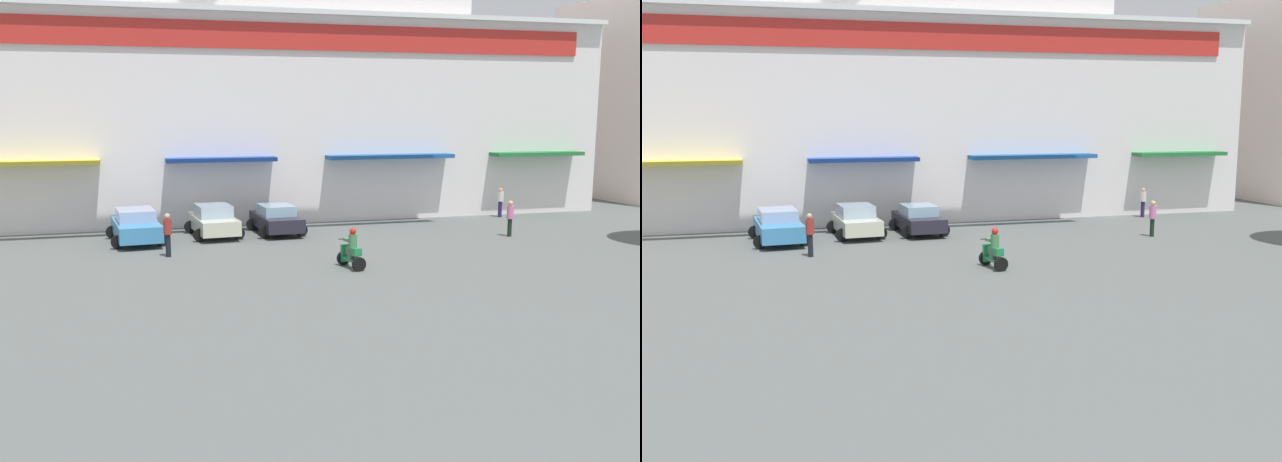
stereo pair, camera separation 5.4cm
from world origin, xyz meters
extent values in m
plane|color=#585D5A|center=(0.00, 13.00, 0.00)|extent=(128.00, 128.00, 0.00)
cube|color=white|center=(0.00, 37.00, 5.23)|extent=(43.11, 13.99, 10.46)
cube|color=red|center=(0.00, 29.94, 9.38)|extent=(39.66, 0.12, 1.28)
cube|color=white|center=(0.00, 29.90, 10.58)|extent=(43.11, 0.70, 0.24)
cube|color=gold|center=(-8.58, 29.45, 3.39)|extent=(5.73, 1.10, 0.20)
cube|color=#1E409C|center=(-0.03, 29.45, 3.39)|extent=(5.35, 1.10, 0.20)
cube|color=#1E5294|center=(8.79, 29.45, 3.39)|extent=(6.81, 1.10, 0.20)
cube|color=#216E35|center=(17.44, 29.45, 3.39)|extent=(5.33, 1.10, 0.20)
cube|color=#3C87BF|center=(-4.29, 26.57, 0.62)|extent=(2.16, 4.44, 0.70)
cube|color=#9BAED2|center=(-4.29, 26.57, 1.23)|extent=(1.73, 2.27, 0.53)
cylinder|color=black|center=(-5.30, 27.83, 0.30)|extent=(0.61, 0.21, 0.60)
cylinder|color=black|center=(-3.50, 27.98, 0.30)|extent=(0.61, 0.21, 0.60)
cylinder|color=black|center=(-5.08, 25.17, 0.30)|extent=(0.61, 0.21, 0.60)
cylinder|color=black|center=(-3.28, 25.32, 0.30)|extent=(0.61, 0.21, 0.60)
cube|color=beige|center=(-0.78, 27.22, 0.60)|extent=(1.99, 4.04, 0.66)
cube|color=#A1B6C9|center=(-0.78, 27.22, 1.20)|extent=(1.62, 2.06, 0.55)
cylinder|color=black|center=(-1.73, 28.38, 0.30)|extent=(0.61, 0.21, 0.60)
cylinder|color=black|center=(0.00, 28.50, 0.30)|extent=(0.61, 0.21, 0.60)
cylinder|color=black|center=(-1.56, 25.95, 0.30)|extent=(0.61, 0.21, 0.60)
cylinder|color=black|center=(0.16, 26.07, 0.30)|extent=(0.61, 0.21, 0.60)
cube|color=#24212F|center=(2.17, 27.21, 0.58)|extent=(1.91, 3.97, 0.63)
cube|color=#8DB1C5|center=(2.17, 27.21, 1.13)|extent=(1.57, 2.02, 0.47)
cylinder|color=black|center=(1.25, 28.36, 0.30)|extent=(0.61, 0.20, 0.60)
cylinder|color=black|center=(2.96, 28.45, 0.30)|extent=(0.61, 0.20, 0.60)
cylinder|color=black|center=(1.38, 25.96, 0.30)|extent=(0.61, 0.20, 0.60)
cylinder|color=black|center=(3.09, 26.05, 0.30)|extent=(0.61, 0.20, 0.60)
cylinder|color=black|center=(3.10, 19.61, 0.26)|extent=(0.54, 0.23, 0.52)
cylinder|color=black|center=(3.31, 18.38, 0.26)|extent=(0.54, 0.23, 0.52)
cube|color=#207B48|center=(3.21, 18.99, 0.32)|extent=(0.45, 1.12, 0.10)
cube|color=#207B48|center=(3.24, 18.77, 0.68)|extent=(0.41, 0.73, 0.28)
cube|color=#207B48|center=(3.13, 19.48, 0.48)|extent=(0.34, 0.19, 0.67)
cylinder|color=black|center=(3.12, 19.51, 1.02)|extent=(0.52, 0.12, 0.04)
cube|color=#4A524A|center=(3.23, 18.87, 0.56)|extent=(0.36, 0.33, 0.36)
cylinder|color=#447A4C|center=(3.23, 18.87, 1.01)|extent=(0.37, 0.37, 0.55)
sphere|color=red|center=(3.23, 18.87, 1.40)|extent=(0.25, 0.25, 0.25)
cube|color=#447A4C|center=(3.18, 19.14, 1.04)|extent=(0.41, 0.49, 0.10)
cylinder|color=black|center=(-3.16, 22.95, 0.46)|extent=(0.27, 0.27, 0.91)
cylinder|color=maroon|center=(-3.16, 22.95, 1.22)|extent=(0.43, 0.43, 0.62)
sphere|color=tan|center=(-3.16, 22.95, 1.64)|extent=(0.22, 0.22, 0.22)
cylinder|color=black|center=(12.40, 23.49, 0.42)|extent=(0.28, 0.28, 0.83)
cylinder|color=#CF6DA3|center=(12.40, 23.49, 1.14)|extent=(0.45, 0.45, 0.61)
sphere|color=tan|center=(12.40, 23.49, 1.55)|extent=(0.23, 0.23, 0.23)
cylinder|color=#2A1C4A|center=(15.11, 29.14, 0.43)|extent=(0.23, 0.23, 0.86)
cylinder|color=silver|center=(15.11, 29.14, 1.12)|extent=(0.38, 0.38, 0.52)
sphere|color=tan|center=(15.11, 29.14, 1.49)|extent=(0.21, 0.21, 0.21)
camera|label=1|loc=(-5.06, -6.04, 5.79)|focal=40.80mm
camera|label=2|loc=(-5.01, -6.05, 5.79)|focal=40.80mm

